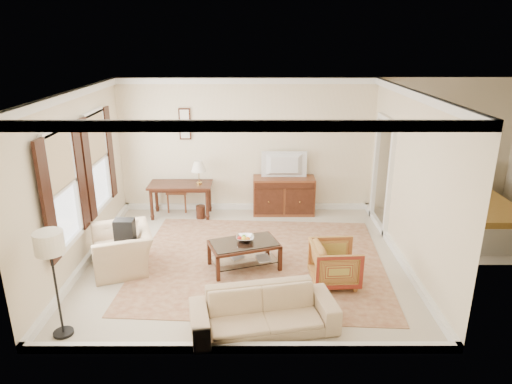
{
  "coord_description": "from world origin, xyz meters",
  "views": [
    {
      "loc": [
        0.19,
        -7.17,
        3.73
      ],
      "look_at": [
        0.2,
        0.3,
        1.15
      ],
      "focal_mm": 32.0,
      "sensor_mm": 36.0,
      "label": 1
    }
  ],
  "objects_px": {
    "striped_armchair": "(335,262)",
    "sideboard": "(284,195)",
    "coffee_table": "(244,248)",
    "club_armchair": "(122,243)",
    "sofa": "(264,305)",
    "writing_desk": "(181,189)",
    "tv": "(284,157)"
  },
  "relations": [
    {
      "from": "coffee_table",
      "to": "club_armchair",
      "type": "height_order",
      "value": "club_armchair"
    },
    {
      "from": "tv",
      "to": "sofa",
      "type": "height_order",
      "value": "tv"
    },
    {
      "from": "sideboard",
      "to": "club_armchair",
      "type": "relative_size",
      "value": 1.24
    },
    {
      "from": "writing_desk",
      "to": "coffee_table",
      "type": "distance_m",
      "value": 2.76
    },
    {
      "from": "writing_desk",
      "to": "striped_armchair",
      "type": "xyz_separation_m",
      "value": [
        2.85,
        -2.86,
        -0.25
      ]
    },
    {
      "from": "club_armchair",
      "to": "sofa",
      "type": "relative_size",
      "value": 0.56
    },
    {
      "from": "writing_desk",
      "to": "sofa",
      "type": "height_order",
      "value": "sofa"
    },
    {
      "from": "coffee_table",
      "to": "sofa",
      "type": "distance_m",
      "value": 1.73
    },
    {
      "from": "tv",
      "to": "coffee_table",
      "type": "distance_m",
      "value": 2.77
    },
    {
      "from": "striped_armchair",
      "to": "sofa",
      "type": "distance_m",
      "value": 1.66
    },
    {
      "from": "writing_desk",
      "to": "sideboard",
      "type": "xyz_separation_m",
      "value": [
        2.22,
        0.15,
        -0.21
      ]
    },
    {
      "from": "striped_armchair",
      "to": "sideboard",
      "type": "bearing_deg",
      "value": 8.57
    },
    {
      "from": "sideboard",
      "to": "tv",
      "type": "relative_size",
      "value": 1.43
    },
    {
      "from": "tv",
      "to": "striped_armchair",
      "type": "distance_m",
      "value": 3.19
    },
    {
      "from": "tv",
      "to": "club_armchair",
      "type": "distance_m",
      "value": 3.86
    },
    {
      "from": "sideboard",
      "to": "coffee_table",
      "type": "bearing_deg",
      "value": -107.82
    },
    {
      "from": "writing_desk",
      "to": "coffee_table",
      "type": "xyz_separation_m",
      "value": [
        1.41,
        -2.36,
        -0.25
      ]
    },
    {
      "from": "writing_desk",
      "to": "striped_armchair",
      "type": "distance_m",
      "value": 4.04
    },
    {
      "from": "club_armchair",
      "to": "sofa",
      "type": "height_order",
      "value": "club_armchair"
    },
    {
      "from": "striped_armchair",
      "to": "sofa",
      "type": "relative_size",
      "value": 0.39
    },
    {
      "from": "coffee_table",
      "to": "club_armchair",
      "type": "relative_size",
      "value": 1.19
    },
    {
      "from": "sofa",
      "to": "writing_desk",
      "type": "bearing_deg",
      "value": 101.63
    },
    {
      "from": "writing_desk",
      "to": "sideboard",
      "type": "relative_size",
      "value": 1.0
    },
    {
      "from": "club_armchair",
      "to": "striped_armchair",
      "type": "bearing_deg",
      "value": 62.26
    },
    {
      "from": "tv",
      "to": "coffee_table",
      "type": "height_order",
      "value": "tv"
    },
    {
      "from": "tv",
      "to": "coffee_table",
      "type": "xyz_separation_m",
      "value": [
        -0.81,
        -2.49,
        -0.92
      ]
    },
    {
      "from": "tv",
      "to": "coffee_table",
      "type": "relative_size",
      "value": 0.73
    },
    {
      "from": "tv",
      "to": "striped_armchair",
      "type": "xyz_separation_m",
      "value": [
        0.63,
        -2.99,
        -0.91
      ]
    },
    {
      "from": "sideboard",
      "to": "club_armchair",
      "type": "bearing_deg",
      "value": -138.42
    },
    {
      "from": "tv",
      "to": "coffee_table",
      "type": "bearing_deg",
      "value": 72.05
    },
    {
      "from": "striped_armchair",
      "to": "tv",
      "type": "bearing_deg",
      "value": 8.65
    },
    {
      "from": "writing_desk",
      "to": "tv",
      "type": "height_order",
      "value": "tv"
    }
  ]
}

